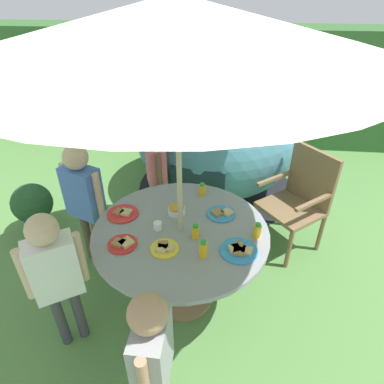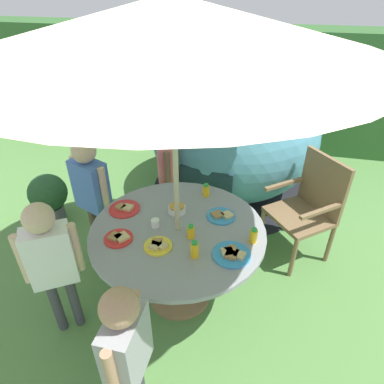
{
  "view_description": "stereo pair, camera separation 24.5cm",
  "coord_description": "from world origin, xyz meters",
  "px_view_note": "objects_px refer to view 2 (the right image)",
  "views": [
    {
      "loc": [
        0.27,
        -1.84,
        2.27
      ],
      "look_at": [
        0.06,
        0.2,
        0.92
      ],
      "focal_mm": 31.28,
      "sensor_mm": 36.0,
      "label": 1
    },
    {
      "loc": [
        0.51,
        -1.8,
        2.27
      ],
      "look_at": [
        0.06,
        0.2,
        0.92
      ],
      "focal_mm": 31.28,
      "sensor_mm": 36.0,
      "label": 2
    }
  ],
  "objects_px": {
    "plate_far_right": "(119,238)",
    "juice_bottle_mid_right": "(195,250)",
    "juice_bottle_near_right": "(253,236)",
    "juice_bottle_front_edge": "(191,232)",
    "child_in_blue_shirt": "(90,185)",
    "plate_center_back": "(124,208)",
    "dome_tent": "(234,133)",
    "patio_umbrella": "(171,24)",
    "plate_near_left": "(158,245)",
    "child_in_grey_shirt": "(126,347)",
    "child_in_white_shirt": "(50,256)",
    "juice_bottle_mid_left": "(206,190)",
    "child_in_pink_shirt": "(166,164)",
    "potted_plant": "(49,196)",
    "snack_bowl": "(177,208)",
    "plate_far_left": "(232,254)",
    "garden_table": "(178,244)",
    "plate_center_front": "(221,216)",
    "cup_near": "(155,223)",
    "wooden_chair": "(309,204)"
  },
  "relations": [
    {
      "from": "child_in_blue_shirt",
      "to": "plate_center_back",
      "type": "xyz_separation_m",
      "value": [
        0.39,
        -0.22,
        -0.02
      ]
    },
    {
      "from": "plate_near_left",
      "to": "child_in_white_shirt",
      "type": "bearing_deg",
      "value": -159.63
    },
    {
      "from": "juice_bottle_near_right",
      "to": "juice_bottle_mid_right",
      "type": "height_order",
      "value": "juice_bottle_mid_right"
    },
    {
      "from": "plate_far_right",
      "to": "juice_bottle_mid_right",
      "type": "xyz_separation_m",
      "value": [
        0.55,
        -0.05,
        0.05
      ]
    },
    {
      "from": "dome_tent",
      "to": "child_in_blue_shirt",
      "type": "relative_size",
      "value": 1.87
    },
    {
      "from": "juice_bottle_mid_right",
      "to": "wooden_chair",
      "type": "bearing_deg",
      "value": 51.77
    },
    {
      "from": "plate_far_right",
      "to": "plate_near_left",
      "type": "xyz_separation_m",
      "value": [
        0.29,
        -0.01,
        0.0
      ]
    },
    {
      "from": "dome_tent",
      "to": "child_in_white_shirt",
      "type": "xyz_separation_m",
      "value": [
        -0.94,
        -2.2,
        -0.01
      ]
    },
    {
      "from": "snack_bowl",
      "to": "plate_near_left",
      "type": "bearing_deg",
      "value": -93.64
    },
    {
      "from": "plate_near_left",
      "to": "juice_bottle_mid_left",
      "type": "height_order",
      "value": "juice_bottle_mid_left"
    },
    {
      "from": "dome_tent",
      "to": "juice_bottle_near_right",
      "type": "distance_m",
      "value": 1.8
    },
    {
      "from": "child_in_pink_shirt",
      "to": "plate_far_right",
      "type": "bearing_deg",
      "value": -21.9
    },
    {
      "from": "dome_tent",
      "to": "juice_bottle_front_edge",
      "type": "xyz_separation_m",
      "value": [
        -0.09,
        -1.81,
        0.03
      ]
    },
    {
      "from": "patio_umbrella",
      "to": "juice_bottle_front_edge",
      "type": "height_order",
      "value": "patio_umbrella"
    },
    {
      "from": "child_in_blue_shirt",
      "to": "juice_bottle_mid_left",
      "type": "xyz_separation_m",
      "value": [
        0.98,
        0.12,
        0.02
      ]
    },
    {
      "from": "juice_bottle_mid_left",
      "to": "juice_bottle_front_edge",
      "type": "bearing_deg",
      "value": -90.64
    },
    {
      "from": "child_in_blue_shirt",
      "to": "plate_center_front",
      "type": "bearing_deg",
      "value": 15.23
    },
    {
      "from": "dome_tent",
      "to": "cup_near",
      "type": "bearing_deg",
      "value": -92.26
    },
    {
      "from": "garden_table",
      "to": "plate_center_back",
      "type": "relative_size",
      "value": 5.31
    },
    {
      "from": "plate_near_left",
      "to": "snack_bowl",
      "type": "bearing_deg",
      "value": 86.36
    },
    {
      "from": "potted_plant",
      "to": "child_in_white_shirt",
      "type": "distance_m",
      "value": 1.47
    },
    {
      "from": "snack_bowl",
      "to": "plate_center_front",
      "type": "height_order",
      "value": "snack_bowl"
    },
    {
      "from": "garden_table",
      "to": "dome_tent",
      "type": "distance_m",
      "value": 1.77
    },
    {
      "from": "child_in_pink_shirt",
      "to": "plate_center_back",
      "type": "height_order",
      "value": "child_in_pink_shirt"
    },
    {
      "from": "child_in_white_shirt",
      "to": "juice_bottle_mid_right",
      "type": "relative_size",
      "value": 8.92
    },
    {
      "from": "plate_far_left",
      "to": "plate_near_left",
      "type": "distance_m",
      "value": 0.5
    },
    {
      "from": "plate_far_right",
      "to": "juice_bottle_front_edge",
      "type": "bearing_deg",
      "value": 14.94
    },
    {
      "from": "child_in_blue_shirt",
      "to": "child_in_grey_shirt",
      "type": "bearing_deg",
      "value": -34.52
    },
    {
      "from": "potted_plant",
      "to": "plate_far_right",
      "type": "distance_m",
      "value": 1.55
    },
    {
      "from": "patio_umbrella",
      "to": "dome_tent",
      "type": "distance_m",
      "value": 2.19
    },
    {
      "from": "child_in_grey_shirt",
      "to": "plate_far_left",
      "type": "relative_size",
      "value": 4.35
    },
    {
      "from": "patio_umbrella",
      "to": "plate_near_left",
      "type": "xyz_separation_m",
      "value": [
        -0.08,
        -0.21,
        -1.32
      ]
    },
    {
      "from": "plate_far_right",
      "to": "plate_center_back",
      "type": "bearing_deg",
      "value": 105.54
    },
    {
      "from": "child_in_grey_shirt",
      "to": "snack_bowl",
      "type": "xyz_separation_m",
      "value": [
        -0.04,
        1.12,
        0.05
      ]
    },
    {
      "from": "garden_table",
      "to": "potted_plant",
      "type": "xyz_separation_m",
      "value": [
        -1.58,
        0.68,
        -0.25
      ]
    },
    {
      "from": "garden_table",
      "to": "juice_bottle_near_right",
      "type": "height_order",
      "value": "juice_bottle_near_right"
    },
    {
      "from": "juice_bottle_mid_left",
      "to": "juice_bottle_mid_right",
      "type": "distance_m",
      "value": 0.72
    },
    {
      "from": "patio_umbrella",
      "to": "snack_bowl",
      "type": "relative_size",
      "value": 16.99
    },
    {
      "from": "child_in_blue_shirt",
      "to": "child_in_grey_shirt",
      "type": "height_order",
      "value": "child_in_blue_shirt"
    },
    {
      "from": "plate_center_back",
      "to": "juice_bottle_mid_left",
      "type": "xyz_separation_m",
      "value": [
        0.58,
        0.34,
        0.04
      ]
    },
    {
      "from": "patio_umbrella",
      "to": "plate_center_front",
      "type": "xyz_separation_m",
      "value": [
        0.29,
        0.21,
        -1.32
      ]
    },
    {
      "from": "wooden_chair",
      "to": "child_in_blue_shirt",
      "type": "height_order",
      "value": "child_in_blue_shirt"
    },
    {
      "from": "snack_bowl",
      "to": "plate_center_back",
      "type": "bearing_deg",
      "value": -171.83
    },
    {
      "from": "child_in_pink_shirt",
      "to": "plate_near_left",
      "type": "height_order",
      "value": "child_in_pink_shirt"
    },
    {
      "from": "snack_bowl",
      "to": "child_in_grey_shirt",
      "type": "bearing_deg",
      "value": -88.21
    },
    {
      "from": "plate_far_left",
      "to": "juice_bottle_mid_left",
      "type": "relative_size",
      "value": 2.37
    },
    {
      "from": "child_in_grey_shirt",
      "to": "plate_far_right",
      "type": "xyz_separation_m",
      "value": [
        -0.35,
        0.73,
        0.02
      ]
    },
    {
      "from": "juice_bottle_near_right",
      "to": "juice_bottle_front_edge",
      "type": "relative_size",
      "value": 1.08
    },
    {
      "from": "child_in_white_shirt",
      "to": "child_in_grey_shirt",
      "type": "bearing_deg",
      "value": -65.31
    },
    {
      "from": "potted_plant",
      "to": "child_in_blue_shirt",
      "type": "distance_m",
      "value": 0.9
    }
  ]
}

